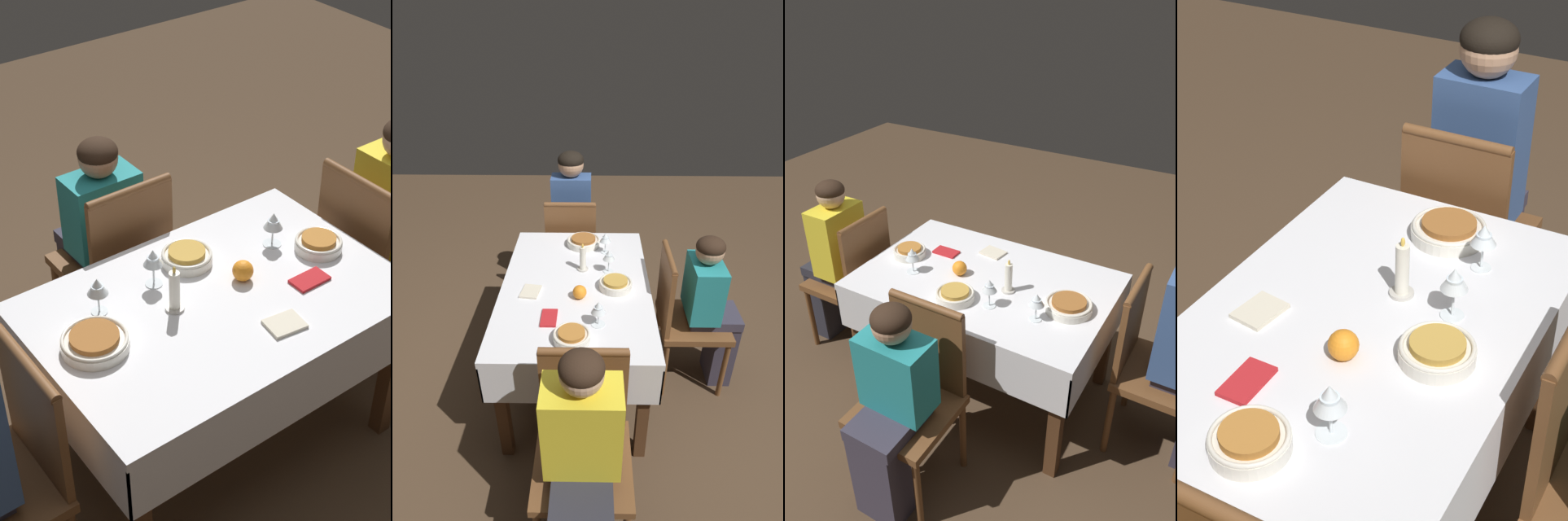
{
  "view_description": "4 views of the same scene",
  "coord_description": "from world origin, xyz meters",
  "views": [
    {
      "loc": [
        -1.35,
        -1.69,
        2.5
      ],
      "look_at": [
        -0.03,
        0.08,
        0.86
      ],
      "focal_mm": 55.0,
      "sensor_mm": 36.0,
      "label": 1
    },
    {
      "loc": [
        1.96,
        0.1,
        2.07
      ],
      "look_at": [
        0.02,
        0.07,
        0.9
      ],
      "focal_mm": 28.0,
      "sensor_mm": 36.0,
      "label": 2
    },
    {
      "loc": [
        -1.09,
        1.92,
        2.17
      ],
      "look_at": [
        -0.0,
        0.05,
        0.87
      ],
      "focal_mm": 35.0,
      "sensor_mm": 36.0,
      "label": 3
    },
    {
      "loc": [
        1.39,
        0.78,
        2.02
      ],
      "look_at": [
        -0.09,
        -0.02,
        0.86
      ],
      "focal_mm": 55.0,
      "sensor_mm": 36.0,
      "label": 4
    }
  ],
  "objects": [
    {
      "name": "ground_plane",
      "position": [
        0.0,
        0.0,
        0.0
      ],
      "size": [
        8.0,
        8.0,
        0.0
      ],
      "primitive_type": "plane",
      "color": "#4C3826"
    },
    {
      "name": "dining_table",
      "position": [
        0.0,
        0.0,
        0.63
      ],
      "size": [
        1.3,
        0.86,
        0.73
      ],
      "color": "silver",
      "rests_on": "ground_plane"
    },
    {
      "name": "chair_west",
      "position": [
        -0.87,
        -0.07,
        0.51
      ],
      "size": [
        0.41,
        0.41,
        0.92
      ],
      "rotation": [
        0.0,
        0.0,
        -1.57
      ],
      "color": "brown",
      "rests_on": "ground_plane"
    },
    {
      "name": "chair_east",
      "position": [
        0.87,
        0.06,
        0.51
      ],
      "size": [
        0.41,
        0.41,
        0.92
      ],
      "rotation": [
        0.0,
        0.0,
        1.57
      ],
      "color": "brown",
      "rests_on": "ground_plane"
    },
    {
      "name": "chair_north",
      "position": [
        -0.01,
        0.65,
        0.51
      ],
      "size": [
        0.41,
        0.41,
        0.92
      ],
      "rotation": [
        0.0,
        0.0,
        3.14
      ],
      "color": "brown",
      "rests_on": "ground_plane"
    },
    {
      "name": "person_child_teal",
      "position": [
        -0.01,
        0.82,
        0.57
      ],
      "size": [
        0.3,
        0.33,
        1.03
      ],
      "rotation": [
        0.0,
        0.0,
        3.14
      ],
      "color": "#383342",
      "rests_on": "ground_plane"
    },
    {
      "name": "bowl_west",
      "position": [
        -0.47,
        0.03,
        0.76
      ],
      "size": [
        0.23,
        0.23,
        0.06
      ],
      "color": "silver",
      "rests_on": "dining_table"
    },
    {
      "name": "wine_glass_west",
      "position": [
        -0.37,
        0.18,
        0.84
      ],
      "size": [
        0.07,
        0.07,
        0.14
      ],
      "color": "white",
      "rests_on": "dining_table"
    },
    {
      "name": "bowl_east",
      "position": [
        0.49,
        -0.0,
        0.76
      ],
      "size": [
        0.18,
        0.18,
        0.06
      ],
      "color": "silver",
      "rests_on": "dining_table"
    },
    {
      "name": "wine_glass_east",
      "position": [
        0.37,
        0.13,
        0.83
      ],
      "size": [
        0.07,
        0.07,
        0.14
      ],
      "color": "white",
      "rests_on": "dining_table"
    },
    {
      "name": "bowl_north",
      "position": [
        0.04,
        0.23,
        0.76
      ],
      "size": [
        0.19,
        0.19,
        0.06
      ],
      "color": "silver",
      "rests_on": "dining_table"
    },
    {
      "name": "wine_glass_north",
      "position": [
        -0.13,
        0.19,
        0.84
      ],
      "size": [
        0.07,
        0.07,
        0.15
      ],
      "color": "white",
      "rests_on": "dining_table"
    },
    {
      "name": "candle_centerpiece",
      "position": [
        -0.15,
        0.04,
        0.8
      ],
      "size": [
        0.07,
        0.07,
        0.18
      ],
      "color": "beige",
      "rests_on": "dining_table"
    },
    {
      "name": "orange_fruit",
      "position": [
        0.14,
        0.03,
        0.77
      ],
      "size": [
        0.08,
        0.08,
        0.08
      ],
      "primitive_type": "sphere",
      "color": "orange",
      "rests_on": "dining_table"
    },
    {
      "name": "napkin_red_folded",
      "position": [
        0.09,
        -0.25,
        0.74
      ],
      "size": [
        0.14,
        0.12,
        0.01
      ],
      "rotation": [
        0.0,
        0.0,
        -0.14
      ],
      "color": "beige",
      "rests_on": "dining_table"
    },
    {
      "name": "napkin_spare_side",
      "position": [
        0.33,
        -0.13,
        0.74
      ],
      "size": [
        0.14,
        0.08,
        0.01
      ],
      "rotation": [
        0.0,
        0.0,
        -0.0
      ],
      "color": "red",
      "rests_on": "dining_table"
    }
  ]
}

